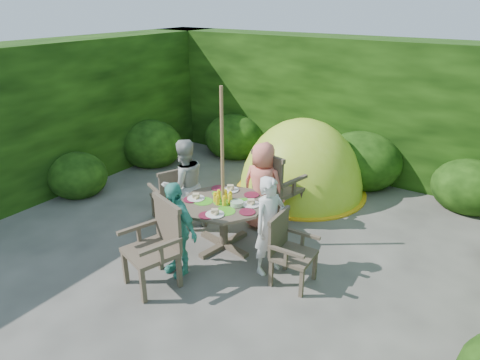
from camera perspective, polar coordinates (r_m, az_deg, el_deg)
The scene contains 13 objects.
ground at distance 5.76m, azimuth -1.57°, elevation -10.12°, with size 60.00×60.00×0.00m, color #44423D.
hedge_enclosure at distance 6.24m, azimuth 5.40°, elevation 5.28°, with size 9.00×9.00×2.50m.
patio_table at distance 5.68m, azimuth -2.21°, elevation -3.91°, with size 1.35×1.35×0.81m.
parasol_pole at distance 5.47m, azimuth -2.33°, elevation 1.04°, with size 0.04×0.04×2.20m, color olive.
garden_chair_right at distance 5.10m, azimuth 6.48°, elevation -9.08°, with size 0.47×0.52×0.84m.
garden_chair_left at distance 6.50m, azimuth -9.19°, elevation -1.82°, with size 0.60×0.63×0.84m.
garden_chair_back at distance 6.42m, azimuth 4.67°, elevation -0.73°, with size 0.74×0.69×1.06m.
garden_chair_front at distance 5.10m, azimuth -11.05°, elevation -8.32°, with size 0.73×0.69×1.00m.
child_right at distance 5.18m, azimuth 3.98°, elevation -6.11°, with size 0.46×0.30×1.26m, color silver.
child_left at distance 6.19m, azimuth -7.45°, elevation -0.64°, with size 0.66×0.52×1.36m, color #A7A8A2.
child_back at distance 6.18m, azimuth 3.05°, elevation -0.79°, with size 0.64×0.41×1.30m, color #FF7D69.
child_front at distance 5.21m, azimuth -8.59°, elevation -6.43°, with size 0.71×0.30×1.21m, color #50BCA9.
dome_tent at distance 7.63m, azimuth 7.97°, elevation -1.51°, with size 2.28×2.28×2.60m.
Camera 1 is at (2.80, -3.91, 3.16)m, focal length 32.00 mm.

